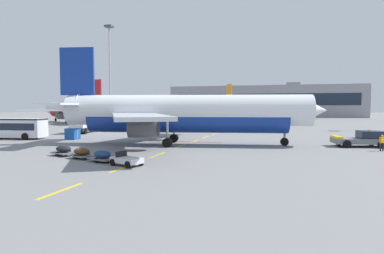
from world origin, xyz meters
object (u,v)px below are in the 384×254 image
object	(u,v)px
pushback_tug	(362,139)
baggage_train	(92,154)
airliner_foreground	(182,113)
ground_crew_worker	(382,142)
airliner_mid_left	(74,110)
apron_light_mast_near	(110,63)
ground_power_truck	(82,124)
apron_shuttle_bus	(5,127)
airliner_far_center	(246,109)
uld_cargo_container	(73,134)

from	to	relation	value
pushback_tug	baggage_train	distance (m)	30.64
airliner_foreground	ground_crew_worker	world-z (taller)	airliner_foreground
airliner_mid_left	apron_light_mast_near	xyz separation A→B (m)	(16.01, -7.52, 11.49)
ground_power_truck	apron_light_mast_near	distance (m)	27.77
apron_shuttle_bus	ground_crew_worker	world-z (taller)	apron_shuttle_bus
airliner_far_center	ground_crew_worker	bearing A→B (deg)	-69.65
airliner_foreground	ground_power_truck	bearing A→B (deg)	152.23
airliner_foreground	airliner_far_center	size ratio (longest dim) A/B	1.10
apron_shuttle_bus	uld_cargo_container	size ratio (longest dim) A/B	7.58
ground_power_truck	baggage_train	xyz separation A→B (m)	(18.37, -25.42, -1.11)
apron_shuttle_bus	baggage_train	size ratio (longest dim) A/B	1.08
airliner_mid_left	pushback_tug	bearing A→B (deg)	-29.76
apron_shuttle_bus	baggage_train	bearing A→B (deg)	-30.23
airliner_foreground	airliner_mid_left	world-z (taller)	airliner_foreground
apron_shuttle_bus	apron_light_mast_near	world-z (taller)	apron_light_mast_near
airliner_foreground	apron_shuttle_bus	xyz separation A→B (m)	(-27.31, -0.06, -2.20)
ground_crew_worker	airliner_mid_left	bearing A→B (deg)	148.49
airliner_foreground	airliner_mid_left	xyz separation A→B (m)	(-46.02, 42.33, -0.24)
ground_power_truck	apron_light_mast_near	world-z (taller)	apron_light_mast_near
apron_shuttle_bus	apron_light_mast_near	xyz separation A→B (m)	(-2.69, 34.86, 13.45)
baggage_train	ground_crew_worker	xyz separation A→B (m)	(26.40, 14.03, 0.48)
airliner_foreground	pushback_tug	xyz separation A→B (m)	(21.05, 3.98, -3.05)
ground_power_truck	pushback_tug	bearing A→B (deg)	-10.20
ground_crew_worker	uld_cargo_container	xyz separation A→B (m)	(-39.55, 1.41, -0.21)
ground_crew_worker	ground_power_truck	bearing A→B (deg)	165.73
ground_power_truck	uld_cargo_container	size ratio (longest dim) A/B	4.56
ground_power_truck	ground_crew_worker	world-z (taller)	ground_power_truck
apron_shuttle_bus	apron_light_mast_near	bearing A→B (deg)	94.42
pushback_tug	airliner_far_center	bearing A→B (deg)	110.35
ground_power_truck	baggage_train	distance (m)	31.38
pushback_tug	uld_cargo_container	world-z (taller)	pushback_tug
airliner_mid_left	ground_crew_worker	world-z (taller)	airliner_mid_left
pushback_tug	ground_power_truck	distance (m)	44.16
apron_shuttle_bus	ground_power_truck	xyz separation A→B (m)	(4.91, 11.85, -0.10)
baggage_train	uld_cargo_container	xyz separation A→B (m)	(-13.15, 15.44, 0.27)
apron_shuttle_bus	ground_power_truck	size ratio (longest dim) A/B	1.66
pushback_tug	uld_cargo_container	xyz separation A→B (m)	(-38.23, -2.16, -0.10)
ground_crew_worker	pushback_tug	bearing A→B (deg)	110.27
pushback_tug	airliner_mid_left	world-z (taller)	airliner_mid_left
airliner_foreground	uld_cargo_container	world-z (taller)	airliner_foreground
ground_power_truck	baggage_train	world-z (taller)	ground_power_truck
airliner_far_center	apron_light_mast_near	world-z (taller)	apron_light_mast_near
uld_cargo_container	pushback_tug	bearing A→B (deg)	3.23
baggage_train	ground_crew_worker	size ratio (longest dim) A/B	6.45
airliner_far_center	baggage_train	distance (m)	73.92
pushback_tug	uld_cargo_container	bearing A→B (deg)	-176.77
ground_power_truck	ground_crew_worker	distance (m)	46.20
pushback_tug	airliner_far_center	distance (m)	59.93
airliner_mid_left	apron_light_mast_near	bearing A→B (deg)	-25.16
pushback_tug	baggage_train	xyz separation A→B (m)	(-25.08, -17.60, -0.37)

